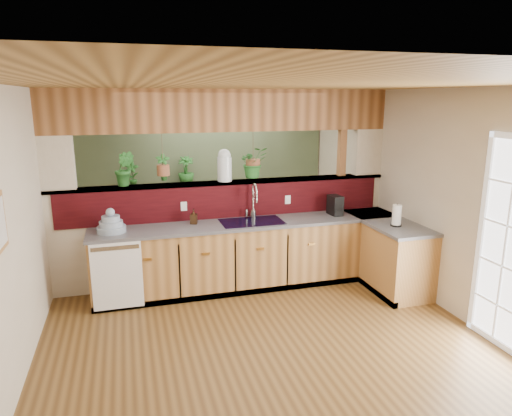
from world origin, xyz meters
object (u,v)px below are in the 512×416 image
object	(u,v)px
dish_stack	(111,225)
soap_dispenser	(194,217)
paper_towel	(397,216)
shelving_console	(164,215)
coffee_maker	(335,206)
faucet	(254,199)
glass_jar	(224,165)

from	to	relation	value
dish_stack	soap_dispenser	size ratio (longest dim) A/B	1.80
soap_dispenser	paper_towel	bearing A→B (deg)	-18.47
paper_towel	shelving_console	distance (m)	4.04
coffee_maker	faucet	bearing A→B (deg)	170.07
faucet	soap_dispenser	xyz separation A→B (m)	(-0.82, -0.04, -0.17)
dish_stack	soap_dispenser	distance (m)	1.02
faucet	coffee_maker	size ratio (longest dim) A/B	1.80
shelving_console	glass_jar	bearing A→B (deg)	-59.46
shelving_console	soap_dispenser	bearing A→B (deg)	-73.68
paper_towel	soap_dispenser	bearing A→B (deg)	161.53
dish_stack	paper_towel	distance (m)	3.55
coffee_maker	glass_jar	bearing A→B (deg)	163.24
faucet	coffee_maker	world-z (taller)	faucet
faucet	dish_stack	bearing A→B (deg)	-175.36
coffee_maker	shelving_console	distance (m)	3.17
coffee_maker	shelving_console	world-z (taller)	coffee_maker
faucet	coffee_maker	bearing A→B (deg)	-6.35
dish_stack	glass_jar	bearing A→B (deg)	13.97
soap_dispenser	coffee_maker	distance (m)	1.96
faucet	paper_towel	bearing A→B (deg)	-27.75
faucet	shelving_console	xyz separation A→B (m)	(-1.03, 2.12, -0.66)
coffee_maker	glass_jar	world-z (taller)	glass_jar
shelving_console	coffee_maker	bearing A→B (deg)	-35.22
dish_stack	paper_towel	bearing A→B (deg)	-11.59
coffee_maker	paper_towel	xyz separation A→B (m)	(0.50, -0.73, 0.01)
coffee_maker	glass_jar	distance (m)	1.64
soap_dispenser	glass_jar	xyz separation A→B (m)	(0.47, 0.26, 0.61)
soap_dispenser	shelving_console	world-z (taller)	soap_dispenser
faucet	shelving_console	bearing A→B (deg)	115.87
glass_jar	shelving_console	world-z (taller)	glass_jar
paper_towel	glass_jar	distance (m)	2.33
faucet	glass_jar	xyz separation A→B (m)	(-0.35, 0.22, 0.44)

